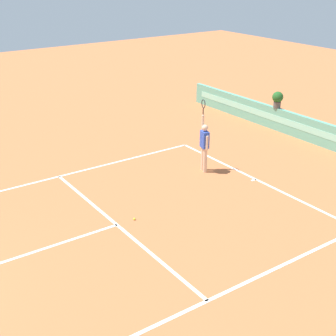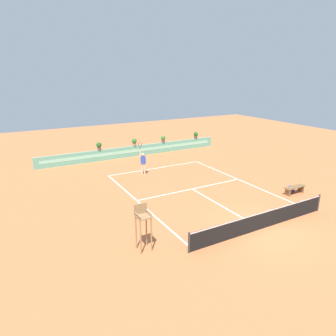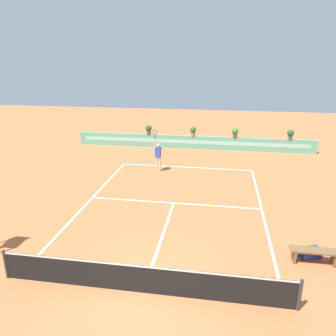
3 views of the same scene
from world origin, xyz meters
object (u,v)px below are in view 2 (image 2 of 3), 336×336
(umpire_chair, at_px, (143,222))
(bench_courtside, at_px, (295,188))
(potted_plant_left, at_px, (99,146))
(tennis_ball_near_baseline, at_px, (188,186))
(potted_plant_far_right, at_px, (196,135))
(potted_plant_right, at_px, (163,138))
(tennis_player, at_px, (143,162))
(potted_plant_centre, at_px, (134,142))
(gear_bag, at_px, (290,190))

(umpire_chair, bearing_deg, bench_courtside, 5.67)
(potted_plant_left, bearing_deg, tennis_ball_near_baseline, -69.89)
(potted_plant_far_right, bearing_deg, potted_plant_right, 180.00)
(umpire_chair, relative_size, potted_plant_far_right, 2.96)
(tennis_player, xyz_separation_m, potted_plant_centre, (1.62, 5.52, 0.36))
(umpire_chair, height_order, potted_plant_centre, umpire_chair)
(potted_plant_left, height_order, potted_plant_far_right, same)
(tennis_player, xyz_separation_m, potted_plant_far_right, (8.66, 5.52, 0.36))
(tennis_player, distance_m, tennis_ball_near_baseline, 4.37)
(gear_bag, distance_m, tennis_ball_near_baseline, 6.81)
(gear_bag, xyz_separation_m, tennis_player, (-6.98, 8.15, 0.87))
(umpire_chair, height_order, bench_courtside, umpire_chair)
(bench_courtside, relative_size, tennis_ball_near_baseline, 23.53)
(potted_plant_left, relative_size, potted_plant_centre, 1.00)
(gear_bag, distance_m, potted_plant_left, 16.29)
(potted_plant_right, bearing_deg, umpire_chair, -121.15)
(potted_plant_far_right, height_order, potted_plant_right, same)
(gear_bag, xyz_separation_m, potted_plant_left, (-8.77, 13.67, 1.23))
(gear_bag, relative_size, potted_plant_right, 0.97)
(tennis_ball_near_baseline, bearing_deg, potted_plant_centre, 90.19)
(tennis_ball_near_baseline, bearing_deg, tennis_player, 112.93)
(umpire_chair, distance_m, potted_plant_right, 17.67)
(tennis_player, distance_m, potted_plant_centre, 5.76)
(tennis_player, height_order, potted_plant_centre, tennis_player)
(potted_plant_centre, bearing_deg, potted_plant_left, 180.00)
(umpire_chair, xyz_separation_m, tennis_player, (4.41, 9.61, -0.29))
(umpire_chair, relative_size, gear_bag, 3.06)
(umpire_chair, distance_m, potted_plant_centre, 16.28)
(tennis_ball_near_baseline, height_order, potted_plant_centre, potted_plant_centre)
(bench_courtside, height_order, potted_plant_centre, potted_plant_centre)
(potted_plant_far_right, height_order, potted_plant_centre, same)
(tennis_ball_near_baseline, bearing_deg, potted_plant_right, 71.91)
(tennis_player, height_order, potted_plant_left, tennis_player)
(bench_courtside, height_order, tennis_player, tennis_player)
(tennis_player, distance_m, potted_plant_left, 5.81)
(bench_courtside, distance_m, potted_plant_right, 14.21)
(tennis_player, relative_size, potted_plant_far_right, 3.57)
(tennis_ball_near_baseline, height_order, potted_plant_right, potted_plant_right)
(tennis_player, xyz_separation_m, potted_plant_right, (4.73, 5.52, 0.36))
(umpire_chair, distance_m, gear_bag, 11.54)
(potted_plant_far_right, bearing_deg, umpire_chair, -130.82)
(gear_bag, bearing_deg, potted_plant_left, 122.69)
(tennis_player, bearing_deg, bench_courtside, -50.41)
(tennis_ball_near_baseline, xyz_separation_m, potted_plant_far_right, (7.00, 9.43, 1.38))
(umpire_chair, height_order, potted_plant_left, umpire_chair)
(tennis_player, bearing_deg, potted_plant_far_right, 32.51)
(bench_courtside, bearing_deg, potted_plant_left, 122.19)
(potted_plant_left, bearing_deg, potted_plant_far_right, 0.00)
(potted_plant_left, bearing_deg, tennis_player, -71.95)
(bench_courtside, bearing_deg, potted_plant_right, 99.23)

